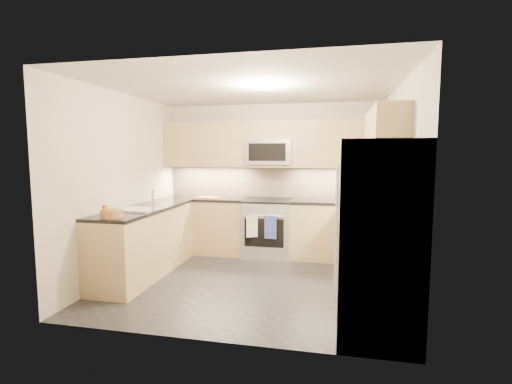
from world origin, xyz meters
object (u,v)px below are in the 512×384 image
gas_range (268,228)px  microwave (269,152)px  refrigerator (377,239)px  fruit_basket (112,214)px  cutting_board (209,197)px  utensil_bowl (355,197)px

gas_range → microwave: microwave is taller
refrigerator → fruit_basket: size_ratio=7.13×
microwave → cutting_board: 1.26m
refrigerator → fruit_basket: refrigerator is taller
microwave → utensil_bowl: microwave is taller
gas_range → fruit_basket: (-1.45, -2.11, 0.53)m
utensil_bowl → fruit_basket: utensil_bowl is taller
cutting_board → refrigerator: bearing=-44.5°
utensil_bowl → cutting_board: (-2.38, 0.02, -0.06)m
gas_range → fruit_basket: 2.61m
microwave → utensil_bowl: (1.37, -0.16, -0.69)m
fruit_basket → microwave: bearing=56.9°
cutting_board → fruit_basket: 2.14m
microwave → utensil_bowl: size_ratio=3.16×
refrigerator → cutting_board: bearing=135.5°
fruit_basket → utensil_bowl: bearing=36.3°
utensil_bowl → cutting_board: size_ratio=0.64×
cutting_board → fruit_basket: bearing=-102.2°
utensil_bowl → fruit_basket: size_ratio=0.95×
refrigerator → utensil_bowl: bearing=91.8°
utensil_bowl → cutting_board: utensil_bowl is taller
refrigerator → cutting_board: refrigerator is taller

